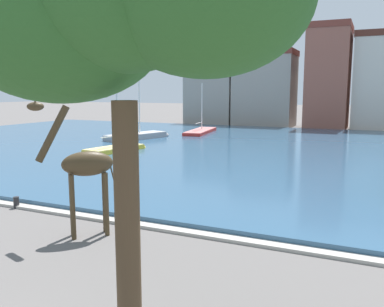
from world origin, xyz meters
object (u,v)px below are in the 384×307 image
object	(u,v)px
sailboat_yellow	(119,149)
mooring_bollard	(16,202)
sailboat_grey	(141,137)
shade_tree	(114,13)
giraffe_statue	(83,167)
sailboat_red	(202,132)

from	to	relation	value
sailboat_yellow	mooring_bollard	size ratio (longest dim) A/B	18.76
sailboat_grey	sailboat_yellow	distance (m)	8.66
shade_tree	sailboat_grey	bearing A→B (deg)	120.75
sailboat_yellow	giraffe_statue	bearing A→B (deg)	-59.25
sailboat_red	sailboat_grey	bearing A→B (deg)	-111.75
giraffe_statue	sailboat_yellow	size ratio (longest dim) A/B	0.52
shade_tree	sailboat_red	bearing A→B (deg)	110.78
sailboat_yellow	sailboat_red	xyz separation A→B (m)	(0.40, 16.41, -0.07)
shade_tree	mooring_bollard	world-z (taller)	shade_tree
sailboat_grey	mooring_bollard	world-z (taller)	sailboat_grey
giraffe_statue	sailboat_grey	world-z (taller)	sailboat_grey
giraffe_statue	shade_tree	world-z (taller)	shade_tree
sailboat_grey	sailboat_red	distance (m)	8.87
sailboat_grey	sailboat_yellow	world-z (taller)	sailboat_yellow
mooring_bollard	shade_tree	bearing A→B (deg)	-34.31
giraffe_statue	shade_tree	bearing A→B (deg)	-46.26
sailboat_red	shade_tree	size ratio (longest dim) A/B	1.20
sailboat_grey	sailboat_red	bearing A→B (deg)	68.25
giraffe_statue	shade_tree	distance (m)	8.43
giraffe_statue	sailboat_yellow	distance (m)	18.93
sailboat_red	mooring_bollard	bearing A→B (deg)	-82.24
sailboat_yellow	shade_tree	bearing A→B (deg)	-55.55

